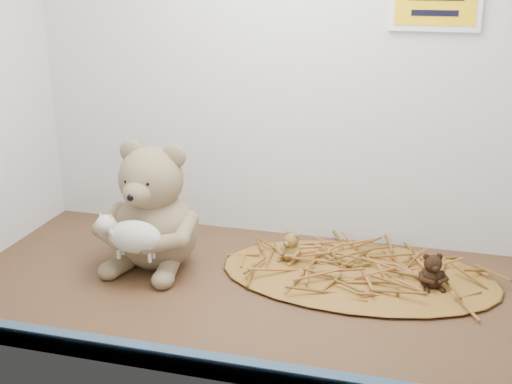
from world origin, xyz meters
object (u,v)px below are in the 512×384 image
(mini_teddy_brown, at_px, (432,269))
(toy_lamb, at_px, (135,237))
(mini_teddy_tan, at_px, (291,246))
(main_teddy, at_px, (154,205))

(mini_teddy_brown, bearing_deg, toy_lamb, 171.49)
(toy_lamb, distance_m, mini_teddy_tan, 0.33)
(main_teddy, xyz_separation_m, mini_teddy_tan, (0.28, 0.07, -0.09))
(main_teddy, distance_m, toy_lamb, 0.10)
(mini_teddy_tan, bearing_deg, toy_lamb, -118.70)
(main_teddy, xyz_separation_m, toy_lamb, (0.00, -0.10, -0.03))
(main_teddy, relative_size, mini_teddy_tan, 4.10)
(toy_lamb, xyz_separation_m, mini_teddy_brown, (0.57, 0.12, -0.06))
(main_teddy, distance_m, mini_teddy_tan, 0.30)
(toy_lamb, relative_size, mini_teddy_brown, 2.00)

